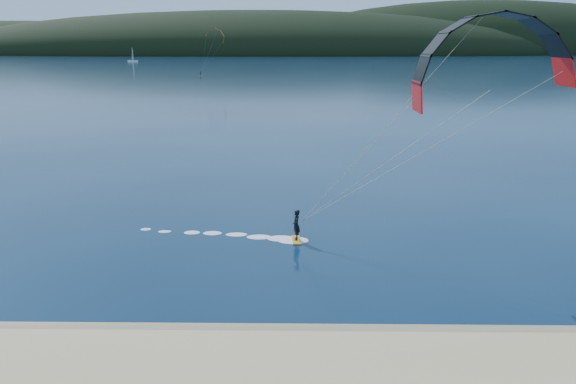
{
  "coord_description": "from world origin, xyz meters",
  "views": [
    {
      "loc": [
        3.99,
        -16.21,
        12.04
      ],
      "look_at": [
        3.63,
        10.0,
        5.0
      ],
      "focal_mm": 34.23,
      "sensor_mm": 36.0,
      "label": 1
    }
  ],
  "objects": [
    {
      "name": "headland",
      "position": [
        0.63,
        745.28,
        0.0
      ],
      "size": [
        1200.0,
        310.0,
        140.0
      ],
      "color": "black",
      "rests_on": "ground"
    },
    {
      "name": "wet_sand",
      "position": [
        0.0,
        4.5,
        0.05
      ],
      "size": [
        220.0,
        2.5,
        0.1
      ],
      "color": "olive",
      "rests_on": "ground"
    },
    {
      "name": "sailboat",
      "position": [
        -116.65,
        399.12,
        0.78
      ],
      "size": [
        7.53,
        4.75,
        10.55
      ],
      "color": "white",
      "rests_on": "ground"
    },
    {
      "name": "kitesurfer_near",
      "position": [
        13.9,
        13.58,
        9.42
      ],
      "size": [
        25.22,
        6.32,
        13.53
      ],
      "color": "gold",
      "rests_on": "ground"
    },
    {
      "name": "kitesurfer_far",
      "position": [
        -27.7,
        204.71,
        14.33
      ],
      "size": [
        11.3,
        4.89,
        17.52
      ],
      "color": "gold",
      "rests_on": "ground"
    }
  ]
}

